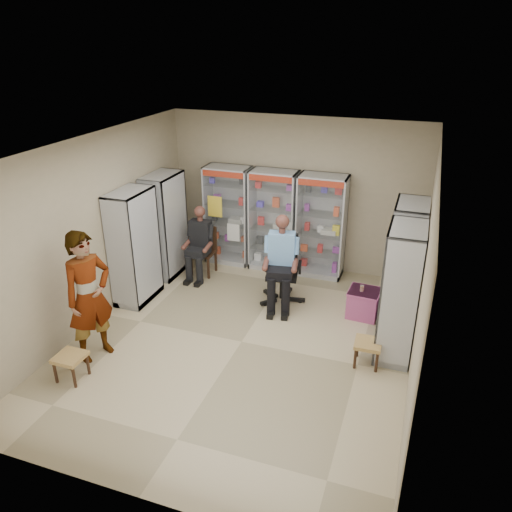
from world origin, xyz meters
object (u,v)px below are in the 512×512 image
(cabinet_right_far, at_px, (405,262))
(cabinet_left_near, at_px, (134,247))
(cabinet_back_right, at_px, (321,226))
(seated_shopkeeper, at_px, (282,263))
(woven_stool_a, at_px, (367,353))
(cabinet_back_mid, at_px, (273,221))
(woven_stool_b, at_px, (72,367))
(office_chair, at_px, (282,270))
(pink_trunk, at_px, (363,303))
(cabinet_left_far, at_px, (165,226))
(cabinet_back_left, at_px, (229,215))
(cabinet_right_near, at_px, (400,293))
(wooden_chair, at_px, (203,252))
(standing_man, at_px, (89,296))

(cabinet_right_far, height_order, cabinet_left_near, same)
(cabinet_back_right, xyz_separation_m, seated_shopkeeper, (-0.38, -1.35, -0.23))
(cabinet_right_far, height_order, woven_stool_a, cabinet_right_far)
(cabinet_back_mid, distance_m, seated_shopkeeper, 1.48)
(woven_stool_b, bearing_deg, woven_stool_a, 23.72)
(office_chair, relative_size, pink_trunk, 2.48)
(cabinet_left_far, xyz_separation_m, woven_stool_b, (0.34, -3.40, -0.81))
(cabinet_back_left, height_order, cabinet_right_far, same)
(cabinet_back_left, distance_m, woven_stool_a, 4.24)
(cabinet_right_near, distance_m, seated_shopkeeper, 2.21)
(cabinet_back_left, bearing_deg, cabinet_right_near, -32.28)
(wooden_chair, height_order, office_chair, office_chair)
(cabinet_back_right, bearing_deg, cabinet_back_mid, 180.00)
(woven_stool_b, bearing_deg, cabinet_left_near, 98.37)
(cabinet_back_mid, height_order, woven_stool_a, cabinet_back_mid)
(cabinet_left_near, height_order, standing_man, cabinet_left_near)
(cabinet_right_near, distance_m, standing_man, 4.41)
(cabinet_right_far, relative_size, woven_stool_a, 5.34)
(cabinet_left_near, xyz_separation_m, woven_stool_a, (4.13, -0.63, -0.81))
(cabinet_left_far, relative_size, woven_stool_a, 5.34)
(wooden_chair, relative_size, woven_stool_a, 2.51)
(cabinet_back_left, distance_m, cabinet_right_near, 4.18)
(cabinet_left_near, bearing_deg, cabinet_back_left, 155.39)
(cabinet_back_mid, relative_size, standing_man, 1.02)
(cabinet_back_mid, bearing_deg, cabinet_left_far, -153.68)
(wooden_chair, bearing_deg, woven_stool_b, -95.44)
(cabinet_back_left, relative_size, woven_stool_b, 5.29)
(wooden_chair, height_order, standing_man, standing_man)
(cabinet_right_far, height_order, cabinet_left_far, same)
(cabinet_back_mid, relative_size, cabinet_left_near, 1.00)
(cabinet_back_left, xyz_separation_m, cabinet_back_mid, (0.95, 0.00, 0.00))
(woven_stool_b, xyz_separation_m, standing_man, (-0.02, 0.59, 0.79))
(woven_stool_a, distance_m, woven_stool_b, 4.14)
(pink_trunk, bearing_deg, cabinet_left_far, 174.27)
(cabinet_back_mid, relative_size, pink_trunk, 4.08)
(cabinet_right_far, height_order, office_chair, cabinet_right_far)
(wooden_chair, xyz_separation_m, office_chair, (1.77, -0.57, 0.14))
(cabinet_left_far, distance_m, pink_trunk, 3.98)
(cabinet_left_near, distance_m, pink_trunk, 4.02)
(cabinet_left_near, xyz_separation_m, seated_shopkeeper, (2.45, 0.68, -0.23))
(office_chair, bearing_deg, woven_stool_b, -135.49)
(cabinet_back_mid, distance_m, standing_man, 4.05)
(seated_shopkeeper, bearing_deg, woven_stool_b, -135.94)
(cabinet_right_far, distance_m, cabinet_left_near, 4.55)
(wooden_chair, distance_m, standing_man, 3.07)
(seated_shopkeeper, distance_m, pink_trunk, 1.53)
(cabinet_back_left, relative_size, cabinet_back_mid, 1.00)
(cabinet_right_near, bearing_deg, office_chair, 65.12)
(cabinet_right_near, height_order, cabinet_left_near, same)
(woven_stool_a, xyz_separation_m, woven_stool_b, (-3.79, -1.67, 0.00))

